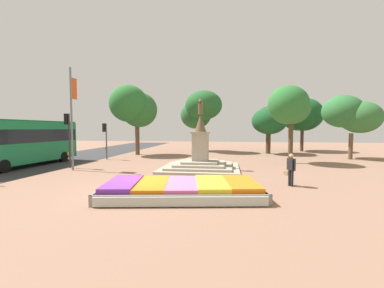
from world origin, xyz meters
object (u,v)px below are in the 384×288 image
(statue_monument, at_px, (200,159))
(city_bus, at_px, (21,140))
(traffic_light_mid_block, at_px, (68,131))
(banner_pole, at_px, (72,116))
(flower_planter, at_px, (182,189))
(pedestrian_with_handbag, at_px, (291,168))
(traffic_light_far_corner, at_px, (105,135))

(statue_monument, relative_size, city_bus, 0.56)
(traffic_light_mid_block, xyz_separation_m, banner_pole, (0.91, -0.89, 1.05))
(flower_planter, distance_m, city_bus, 15.27)
(statue_monument, distance_m, city_bus, 13.75)
(statue_monument, bearing_deg, pedestrian_with_handbag, -43.90)
(traffic_light_mid_block, bearing_deg, flower_planter, -34.05)
(traffic_light_far_corner, relative_size, pedestrian_with_handbag, 2.06)
(traffic_light_mid_block, bearing_deg, pedestrian_with_handbag, -15.08)
(traffic_light_mid_block, height_order, city_bus, traffic_light_mid_block)
(city_bus, relative_size, pedestrian_with_handbag, 5.90)
(flower_planter, relative_size, traffic_light_far_corner, 2.14)
(banner_pole, bearing_deg, city_bus, 169.31)
(traffic_light_far_corner, bearing_deg, traffic_light_mid_block, -92.45)
(banner_pole, xyz_separation_m, pedestrian_with_handbag, (13.95, -3.12, -2.86))
(city_bus, bearing_deg, pedestrian_with_handbag, -12.11)
(city_bus, distance_m, pedestrian_with_handbag, 19.25)
(statue_monument, relative_size, pedestrian_with_handbag, 3.32)
(statue_monument, xyz_separation_m, pedestrian_with_handbag, (5.14, -4.94, 0.21))
(traffic_light_far_corner, height_order, pedestrian_with_handbag, traffic_light_far_corner)
(statue_monument, distance_m, traffic_light_far_corner, 10.57)
(statue_monument, distance_m, banner_pole, 9.51)
(statue_monument, height_order, pedestrian_with_handbag, statue_monument)
(statue_monument, xyz_separation_m, city_bus, (-13.66, -0.91, 1.30))
(statue_monument, relative_size, traffic_light_mid_block, 1.37)
(flower_planter, bearing_deg, traffic_light_mid_block, 145.95)
(banner_pole, distance_m, city_bus, 5.24)
(traffic_light_mid_block, bearing_deg, city_bus, 179.56)
(flower_planter, height_order, pedestrian_with_handbag, pedestrian_with_handbag)
(pedestrian_with_handbag, bearing_deg, traffic_light_mid_block, 164.92)
(banner_pole, bearing_deg, pedestrian_with_handbag, -12.59)
(banner_pole, bearing_deg, traffic_light_mid_block, 135.67)
(flower_planter, relative_size, banner_pole, 1.02)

